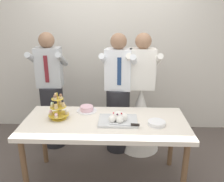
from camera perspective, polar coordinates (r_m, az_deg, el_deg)
The scene contains 10 objects.
ground_plane at distance 3.00m, azimuth -1.55°, elevation -20.76°, with size 8.00×8.00×0.00m, color #564C47.
rear_wall at distance 3.76m, azimuth -0.38°, elevation 11.89°, with size 5.20×0.10×2.90m, color beige.
dessert_table at distance 2.61m, azimuth -1.69°, elevation -8.86°, with size 1.80×0.80×0.78m.
cupcake_stand at distance 2.66m, azimuth -13.03°, elevation -4.22°, with size 0.23×0.23×0.31m.
main_cake_tray at distance 2.54m, azimuth 1.53°, elevation -6.78°, with size 0.44×0.31×0.12m.
plate_stack at distance 2.53m, azimuth 10.86°, elevation -7.71°, with size 0.19×0.19×0.04m.
round_cake at distance 2.83m, azimuth -6.21°, elevation -4.39°, with size 0.24×0.24×0.06m.
person_groom at distance 3.20m, azimuth 1.49°, elevation -2.45°, with size 0.51×0.54×1.66m.
person_bride at distance 3.32m, azimuth 6.95°, elevation -4.85°, with size 0.56×0.56×1.66m.
person_guest at distance 3.42m, azimuth -14.54°, elevation -1.62°, with size 0.48×0.50×1.66m.
Camera 1 is at (0.16, -2.30, 1.93)m, focal length 37.38 mm.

